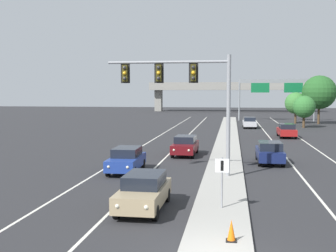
{
  "coord_description": "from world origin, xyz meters",
  "views": [
    {
      "loc": [
        0.46,
        -12.82,
        5.17
      ],
      "look_at": [
        -3.2,
        11.43,
        3.2
      ],
      "focal_mm": 45.62,
      "sensor_mm": 36.0,
      "label": 1
    }
  ],
  "objects": [
    {
      "name": "tree_far_right_c",
      "position": [
        14.18,
        58.24,
        5.09
      ],
      "size": [
        5.39,
        5.39,
        7.79
      ],
      "color": "#4C3823",
      "rests_on": "ground"
    },
    {
      "name": "median_sign_post",
      "position": [
        0.06,
        5.48,
        1.59
      ],
      "size": [
        0.6,
        0.1,
        2.2
      ],
      "color": "gray",
      "rests_on": "median_island"
    },
    {
      "name": "edge_stripe_right",
      "position": [
        8.0,
        25.0,
        0.0
      ],
      "size": [
        0.14,
        100.0,
        0.01
      ],
      "primitive_type": "cube",
      "color": "silver",
      "rests_on": "ground"
    },
    {
      "name": "lane_stripe_oncoming_center",
      "position": [
        -4.7,
        25.0,
        0.0
      ],
      "size": [
        0.14,
        100.0,
        0.01
      ],
      "primitive_type": "cube",
      "color": "silver",
      "rests_on": "ground"
    },
    {
      "name": "lane_stripe_receding_center",
      "position": [
        4.7,
        25.0,
        0.0
      ],
      "size": [
        0.14,
        100.0,
        0.01
      ],
      "primitive_type": "cube",
      "color": "silver",
      "rests_on": "ground"
    },
    {
      "name": "car_receding_silver",
      "position": [
        2.92,
        49.09,
        0.82
      ],
      "size": [
        1.86,
        4.48,
        1.58
      ],
      "color": "#B7B7BC",
      "rests_on": "ground"
    },
    {
      "name": "overpass_bridge",
      "position": [
        0.0,
        100.43,
        5.78
      ],
      "size": [
        42.4,
        6.4,
        7.65
      ],
      "color": "gray",
      "rests_on": "ground"
    },
    {
      "name": "tree_far_right_a",
      "position": [
        10.67,
        50.63,
        3.02
      ],
      "size": [
        3.2,
        3.2,
        4.63
      ],
      "color": "#4C3823",
      "rests_on": "ground"
    },
    {
      "name": "traffic_cone_median_nose",
      "position": [
        0.48,
        1.34,
        0.51
      ],
      "size": [
        0.36,
        0.36,
        0.74
      ],
      "color": "black",
      "rests_on": "median_island"
    },
    {
      "name": "car_oncoming_tan",
      "position": [
        -3.34,
        5.26,
        0.82
      ],
      "size": [
        1.84,
        4.48,
        1.58
      ],
      "color": "tan",
      "rests_on": "ground"
    },
    {
      "name": "tree_far_right_b",
      "position": [
        10.71,
        59.14,
        3.33
      ],
      "size": [
        3.53,
        3.53,
        5.11
      ],
      "color": "#4C3823",
      "rests_on": "ground"
    },
    {
      "name": "car_receding_navy",
      "position": [
        3.19,
        18.56,
        0.82
      ],
      "size": [
        1.82,
        4.47,
        1.58
      ],
      "color": "#141E4C",
      "rests_on": "ground"
    },
    {
      "name": "median_island",
      "position": [
        0.0,
        18.0,
        0.07
      ],
      "size": [
        2.4,
        110.0,
        0.15
      ],
      "primitive_type": "cube",
      "color": "#9E9B93",
      "rests_on": "ground"
    },
    {
      "name": "overhead_signal_mast",
      "position": [
        -2.32,
        12.69,
        5.47
      ],
      "size": [
        7.44,
        0.44,
        7.2
      ],
      "color": "gray",
      "rests_on": "median_island"
    },
    {
      "name": "car_receding_red",
      "position": [
        6.59,
        36.75,
        0.82
      ],
      "size": [
        1.83,
        4.47,
        1.58
      ],
      "color": "maroon",
      "rests_on": "ground"
    },
    {
      "name": "car_oncoming_darkred",
      "position": [
        -3.3,
        21.52,
        0.82
      ],
      "size": [
        1.9,
        4.5,
        1.58
      ],
      "color": "#5B0F14",
      "rests_on": "ground"
    },
    {
      "name": "highway_sign_gantry",
      "position": [
        8.2,
        64.93,
        6.16
      ],
      "size": [
        13.28,
        0.42,
        7.5
      ],
      "color": "gray",
      "rests_on": "ground"
    },
    {
      "name": "car_oncoming_blue",
      "position": [
        -6.25,
        13.68,
        0.82
      ],
      "size": [
        1.9,
        4.5,
        1.58
      ],
      "color": "navy",
      "rests_on": "ground"
    },
    {
      "name": "edge_stripe_left",
      "position": [
        -8.0,
        25.0,
        0.0
      ],
      "size": [
        0.14,
        100.0,
        0.01
      ],
      "primitive_type": "cube",
      "color": "silver",
      "rests_on": "ground"
    }
  ]
}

